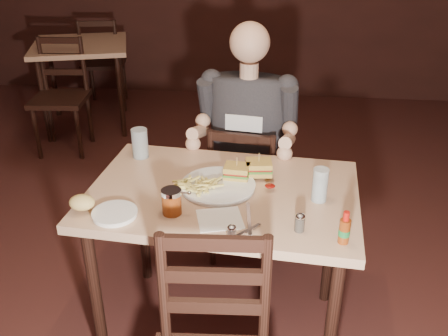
# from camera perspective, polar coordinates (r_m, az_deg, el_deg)

# --- Properties ---
(room_shell) EXTENTS (7.00, 7.00, 7.00)m
(room_shell) POSITION_cam_1_polar(r_m,az_deg,el_deg) (1.87, -7.02, 14.46)
(room_shell) COLOR #321513
(room_shell) RESTS_ON ground
(main_table) EXTENTS (1.17, 0.83, 0.77)m
(main_table) POSITION_cam_1_polar(r_m,az_deg,el_deg) (2.13, -0.15, -4.66)
(main_table) COLOR tan
(main_table) RESTS_ON ground
(bg_table) EXTENTS (0.99, 0.99, 0.77)m
(bg_table) POSITION_cam_1_polar(r_m,az_deg,el_deg) (4.70, -16.05, 12.47)
(bg_table) COLOR tan
(bg_table) RESTS_ON ground
(chair_far) EXTENTS (0.44, 0.47, 0.84)m
(chair_far) POSITION_cam_1_polar(r_m,az_deg,el_deg) (2.79, 2.59, -2.56)
(chair_far) COLOR black
(chair_far) RESTS_ON ground
(bg_chair_far) EXTENTS (0.49, 0.52, 0.90)m
(bg_chair_far) POSITION_cam_1_polar(r_m,az_deg,el_deg) (5.25, -13.58, 11.65)
(bg_chair_far) COLOR black
(bg_chair_far) RESTS_ON ground
(bg_chair_near) EXTENTS (0.46, 0.50, 0.91)m
(bg_chair_near) POSITION_cam_1_polar(r_m,az_deg,el_deg) (4.28, -18.26, 7.54)
(bg_chair_near) COLOR black
(bg_chair_near) RESTS_ON ground
(diner) EXTENTS (0.57, 0.48, 0.91)m
(diner) POSITION_cam_1_polar(r_m,az_deg,el_deg) (2.54, 2.61, 6.12)
(diner) COLOR #2C2A2E
(diner) RESTS_ON chair_far
(dinner_plate) EXTENTS (0.33, 0.33, 0.02)m
(dinner_plate) POSITION_cam_1_polar(r_m,az_deg,el_deg) (2.09, -0.68, -2.15)
(dinner_plate) COLOR white
(dinner_plate) RESTS_ON main_table
(sandwich_left) EXTENTS (0.11, 0.09, 0.09)m
(sandwich_left) POSITION_cam_1_polar(r_m,az_deg,el_deg) (2.12, 1.47, -0.04)
(sandwich_left) COLOR gold
(sandwich_left) RESTS_ON dinner_plate
(sandwich_right) EXTENTS (0.12, 0.10, 0.10)m
(sandwich_right) POSITION_cam_1_polar(r_m,az_deg,el_deg) (2.16, 3.99, 0.51)
(sandwich_right) COLOR gold
(sandwich_right) RESTS_ON dinner_plate
(fries_pile) EXTENTS (0.26, 0.19, 0.04)m
(fries_pile) POSITION_cam_1_polar(r_m,az_deg,el_deg) (2.06, -2.87, -1.96)
(fries_pile) COLOR #E0D06D
(fries_pile) RESTS_ON dinner_plate
(ketchup_dollop) EXTENTS (0.05, 0.05, 0.01)m
(ketchup_dollop) POSITION_cam_1_polar(r_m,az_deg,el_deg) (2.08, 5.28, -2.04)
(ketchup_dollop) COLOR maroon
(ketchup_dollop) RESTS_ON dinner_plate
(glass_left) EXTENTS (0.08, 0.08, 0.14)m
(glass_left) POSITION_cam_1_polar(r_m,az_deg,el_deg) (2.37, -9.58, 2.80)
(glass_left) COLOR silver
(glass_left) RESTS_ON main_table
(glass_right) EXTENTS (0.07, 0.07, 0.14)m
(glass_right) POSITION_cam_1_polar(r_m,az_deg,el_deg) (2.02, 10.92, -1.90)
(glass_right) COLOR silver
(glass_right) RESTS_ON main_table
(hot_sauce) EXTENTS (0.04, 0.04, 0.13)m
(hot_sauce) POSITION_cam_1_polar(r_m,az_deg,el_deg) (1.79, 13.64, -6.61)
(hot_sauce) COLOR maroon
(hot_sauce) RESTS_ON main_table
(salt_shaker) EXTENTS (0.04, 0.04, 0.06)m
(salt_shaker) POSITION_cam_1_polar(r_m,az_deg,el_deg) (1.77, 0.88, -7.50)
(salt_shaker) COLOR white
(salt_shaker) RESTS_ON main_table
(pepper_shaker) EXTENTS (0.04, 0.04, 0.07)m
(pepper_shaker) POSITION_cam_1_polar(r_m,az_deg,el_deg) (1.84, 8.65, -6.22)
(pepper_shaker) COLOR #38332D
(pepper_shaker) RESTS_ON main_table
(syrup_dispenser) EXTENTS (0.09, 0.09, 0.10)m
(syrup_dispenser) POSITION_cam_1_polar(r_m,az_deg,el_deg) (1.92, -6.00, -3.85)
(syrup_dispenser) COLOR maroon
(syrup_dispenser) RESTS_ON main_table
(napkin) EXTENTS (0.20, 0.19, 0.00)m
(napkin) POSITION_cam_1_polar(r_m,az_deg,el_deg) (1.90, -0.47, -5.86)
(napkin) COLOR white
(napkin) RESTS_ON main_table
(knife) EXTENTS (0.04, 0.22, 0.01)m
(knife) POSITION_cam_1_polar(r_m,az_deg,el_deg) (1.90, 2.87, -5.79)
(knife) COLOR silver
(knife) RESTS_ON napkin
(fork) EXTENTS (0.13, 0.14, 0.01)m
(fork) POSITION_cam_1_polar(r_m,az_deg,el_deg) (1.81, 2.12, -7.46)
(fork) COLOR silver
(fork) RESTS_ON napkin
(side_plate) EXTENTS (0.18, 0.18, 0.01)m
(side_plate) POSITION_cam_1_polar(r_m,az_deg,el_deg) (1.96, -12.37, -5.19)
(side_plate) COLOR white
(side_plate) RESTS_ON main_table
(bread_roll) EXTENTS (0.11, 0.09, 0.06)m
(bread_roll) POSITION_cam_1_polar(r_m,az_deg,el_deg) (2.00, -15.93, -3.80)
(bread_roll) COLOR #DBB965
(bread_roll) RESTS_ON side_plate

